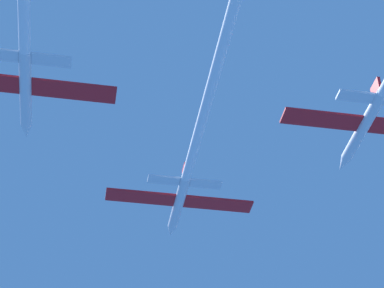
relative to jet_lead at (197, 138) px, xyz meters
The scene contains 1 object.
jet_lead is the anchor object (origin of this frame).
Camera 1 is at (-9.99, -68.51, -45.07)m, focal length 69.12 mm.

